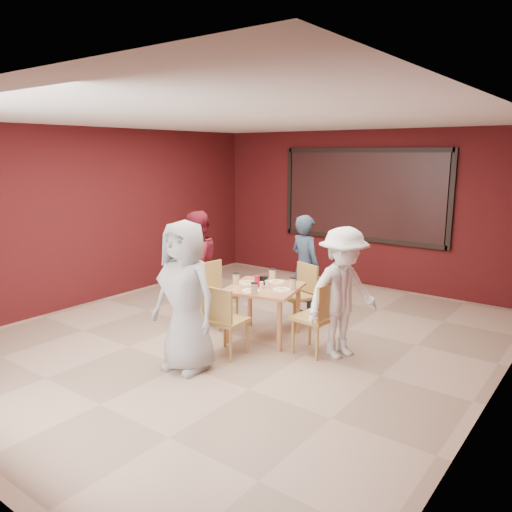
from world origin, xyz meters
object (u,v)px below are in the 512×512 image
Objects in this scene: chair_back at (301,291)px; diner_back at (305,266)px; diner_right at (343,293)px; chair_left at (215,290)px; chair_front at (223,317)px; diner_left at (196,266)px; chair_right at (319,314)px; diner_front at (185,296)px; dining_table at (264,292)px.

chair_back is 0.48m from diner_back.
chair_back is 0.57× the size of diner_back.
chair_left is at bearing 114.06° from diner_right.
diner_left is at bearing 145.61° from chair_front.
diner_front reaches higher than chair_right.
diner_back reaches higher than chair_left.
chair_front is 0.51× the size of diner_front.
diner_left is (-1.12, 1.35, -0.05)m from diner_front.
diner_right is at bearing 2.27° from chair_left.
diner_right is at bearing 156.14° from diner_back.
dining_table is 0.70× the size of diner_back.
diner_right is at bearing 4.18° from dining_table.
chair_back is at bearing 84.80° from chair_front.
chair_back is 0.97× the size of chair_left.
diner_front is at bearing 160.34° from diner_right.
diner_front is at bearing -102.27° from chair_front.
chair_back is (0.12, 0.71, -0.12)m from dining_table.
dining_table is at bearing 176.81° from chair_right.
chair_front is 0.97× the size of chair_right.
diner_front is (-0.11, -0.51, 0.36)m from chair_front.
chair_front is 1.52m from diner_left.
diner_left is (-0.40, 0.05, 0.29)m from chair_left.
diner_left is at bearing 58.28° from diner_back.
chair_left is at bearing -143.53° from chair_back.
diner_front is 2.38m from diner_back.
diner_back reaches higher than chair_right.
diner_left reaches higher than chair_left.
chair_back reaches higher than dining_table.
diner_back is 1.59m from diner_left.
dining_table is 1.09m from diner_back.
diner_front is (-0.25, -2.01, 0.35)m from chair_back.
dining_table is at bearing 88.99° from chair_front.
chair_right is (0.73, -0.76, 0.02)m from chair_back.
chair_left is 0.57× the size of diner_right.
diner_right is (1.93, 0.08, 0.27)m from chair_left.
diner_left reaches higher than chair_front.
diner_left reaches higher than chair_right.
dining_table is 0.86m from chair_right.
diner_front is (-0.12, -1.30, 0.23)m from dining_table.
diner_front is at bearing -97.02° from chair_back.
diner_front is at bearing 33.97° from diner_left.
chair_right is 0.38m from diner_right.
chair_left is 0.99× the size of chair_right.
chair_left is (-0.84, 0.00, -0.11)m from dining_table.
chair_front is at bearing 108.51° from diner_back.
chair_right is 0.59× the size of diner_back.
diner_left is 1.01× the size of diner_right.
diner_left is at bearing 172.86° from chair_left.
chair_right reaches higher than chair_front.
dining_table is 0.74m from chair_back.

